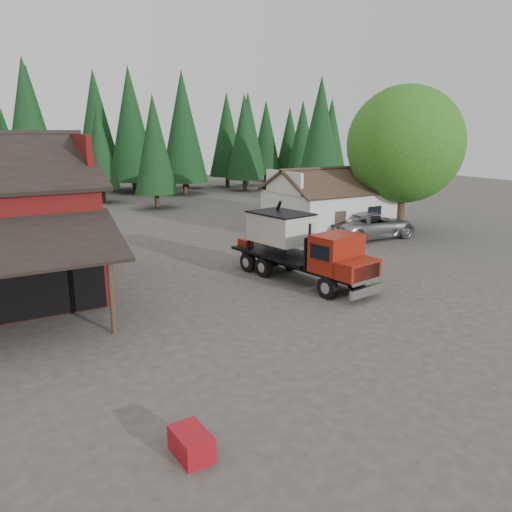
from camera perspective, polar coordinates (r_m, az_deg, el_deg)
ground at (r=19.35m, az=2.18°, el=-7.56°), size 120.00×120.00×0.00m
farmhouse at (r=36.57m, az=8.41°, el=5.40°), size 8.60×6.42×4.65m
deciduous_tree at (r=36.69m, az=16.68°, el=11.66°), size 8.00×8.00×10.20m
conifer_backdrop at (r=58.37m, az=-20.81°, el=6.24°), size 76.00×16.00×16.00m
near_pine_b at (r=47.79m, az=-11.55°, el=12.40°), size 3.96×3.96×10.40m
near_pine_c at (r=51.94m, az=7.37°, el=13.79°), size 4.84×4.84×12.40m
near_pine_d at (r=49.43m, az=-24.54°, el=13.23°), size 5.28×5.28×13.40m
feed_truck at (r=24.18m, az=5.06°, el=1.15°), size 3.42×8.46×3.71m
silver_car at (r=34.88m, az=13.08°, el=3.50°), size 6.66×3.28×1.82m
equip_box at (r=12.12m, az=-7.40°, el=-20.49°), size 0.74×1.13×0.60m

